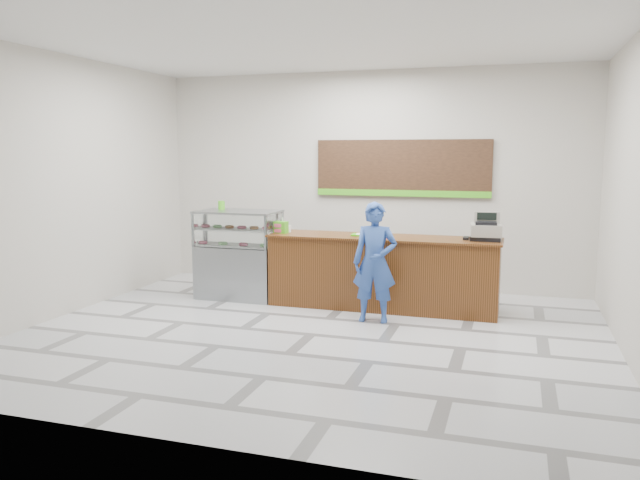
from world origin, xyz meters
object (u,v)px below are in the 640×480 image
(sales_counter, at_px, (382,272))
(cash_register, at_px, (486,230))
(display_case, at_px, (239,254))
(customer, at_px, (375,262))
(serving_tray, at_px, (364,235))

(sales_counter, bearing_deg, cash_register, 2.40)
(display_case, xyz_separation_m, cash_register, (3.62, 0.06, 0.49))
(display_case, distance_m, customer, 2.38)
(sales_counter, xyz_separation_m, cash_register, (1.40, 0.06, 0.65))
(sales_counter, height_order, serving_tray, serving_tray)
(sales_counter, relative_size, serving_tray, 9.24)
(serving_tray, bearing_deg, cash_register, -4.89)
(cash_register, relative_size, serving_tray, 1.27)
(serving_tray, relative_size, customer, 0.23)
(sales_counter, bearing_deg, display_case, -180.00)
(cash_register, height_order, customer, customer)
(display_case, bearing_deg, cash_register, 0.93)
(sales_counter, distance_m, serving_tray, 0.60)
(sales_counter, bearing_deg, serving_tray, 173.49)
(cash_register, distance_m, customer, 1.60)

